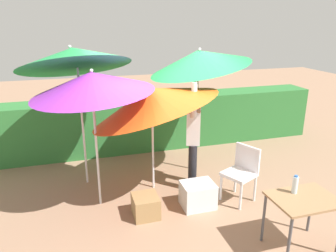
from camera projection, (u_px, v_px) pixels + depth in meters
name	position (u px, v px, depth m)	size (l,w,h in m)	color
ground_plane	(173.00, 194.00, 5.41)	(24.00, 24.00, 0.00)	#937056
hedge_row	(144.00, 123.00, 7.20)	(8.00, 0.70, 1.16)	#2D7033
umbrella_rainbow	(151.00, 99.00, 5.07)	(2.16, 2.10, 2.18)	silver
umbrella_orange	(74.00, 58.00, 5.08)	(1.84, 1.81, 2.67)	silver
umbrella_yellow	(92.00, 83.00, 4.51)	(1.76, 1.75, 2.17)	silver
umbrella_navy	(199.00, 59.00, 5.59)	(1.81, 1.78, 2.44)	silver
person_vendor	(193.00, 136.00, 5.38)	(0.34, 0.54, 1.88)	black
chair_plastic	(242.00, 170.00, 5.11)	(0.59, 0.59, 0.89)	silver
cooler_box	(198.00, 195.00, 5.00)	(0.50, 0.40, 0.39)	silver
crate_cardboard	(146.00, 206.00, 4.76)	(0.37, 0.40, 0.32)	#9E7A4C
folding_table	(304.00, 204.00, 3.93)	(0.80, 0.60, 0.73)	#4C4C51
bottle_water	(295.00, 185.00, 3.99)	(0.07, 0.07, 0.24)	silver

